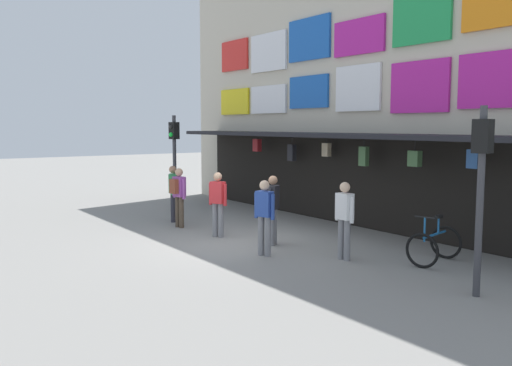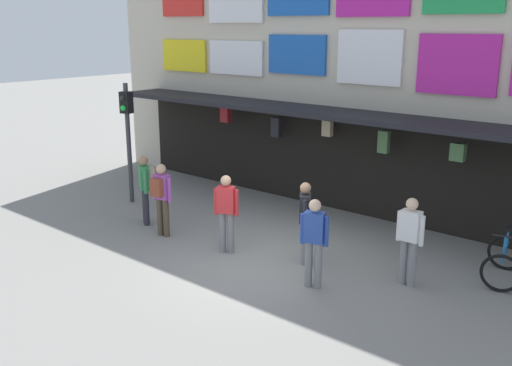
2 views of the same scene
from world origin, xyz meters
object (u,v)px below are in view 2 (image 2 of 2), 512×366
pedestrian_in_purple (410,237)px  pedestrian_in_blue (161,195)px  pedestrian_in_white (146,185)px  pedestrian_in_yellow (226,210)px  traffic_light_near (127,124)px  pedestrian_in_red (305,218)px  bicycle_parked (504,261)px  pedestrian_in_black (314,238)px

pedestrian_in_purple → pedestrian_in_blue: bearing=-167.8°
pedestrian_in_white → pedestrian_in_yellow: (2.70, -0.10, -0.04)m
traffic_light_near → pedestrian_in_red: 6.13m
bicycle_parked → pedestrian_in_red: (-3.36, -1.70, 0.55)m
pedestrian_in_red → pedestrian_in_blue: bearing=-166.4°
pedestrian_in_blue → pedestrian_in_yellow: 1.79m
pedestrian_in_white → pedestrian_in_blue: bearing=-18.9°
pedestrian_in_black → pedestrian_in_yellow: 2.36m
traffic_light_near → pedestrian_in_purple: traffic_light_near is taller
pedestrian_in_purple → traffic_light_near: bearing=179.7°
traffic_light_near → pedestrian_in_yellow: traffic_light_near is taller
pedestrian_in_white → pedestrian_in_blue: 0.97m
pedestrian_in_yellow → pedestrian_in_black: bearing=-5.4°
bicycle_parked → pedestrian_in_black: (-2.58, -2.51, 0.55)m
pedestrian_in_blue → pedestrian_in_red: same height
pedestrian_in_purple → pedestrian_in_red: (-2.06, -0.36, 0.00)m
pedestrian_in_purple → pedestrian_in_red: same height
pedestrian_in_purple → pedestrian_in_red: bearing=-170.0°
pedestrian_in_white → pedestrian_in_yellow: bearing=-2.1°
bicycle_parked → pedestrian_in_purple: pedestrian_in_purple is taller
pedestrian_in_white → pedestrian_in_purple: bearing=7.7°
bicycle_parked → traffic_light_near: bearing=-172.1°
bicycle_parked → pedestrian_in_blue: pedestrian_in_blue is taller
traffic_light_near → pedestrian_in_blue: (2.65, -1.21, -1.16)m
traffic_light_near → pedestrian_in_blue: traffic_light_near is taller
pedestrian_in_white → bicycle_parked: bearing=16.0°
traffic_light_near → bicycle_parked: bearing=7.9°
pedestrian_in_yellow → pedestrian_in_red: bearing=20.6°
bicycle_parked → pedestrian_in_red: pedestrian_in_red is taller
pedestrian_in_purple → bicycle_parked: bearing=45.7°
pedestrian_in_yellow → bicycle_parked: bearing=24.9°
pedestrian_in_black → traffic_light_near: bearing=169.8°
pedestrian_in_white → traffic_light_near: bearing=152.6°
pedestrian_in_white → pedestrian_in_black: bearing=-3.6°
pedestrian_in_purple → pedestrian_in_black: 1.74m
bicycle_parked → pedestrian_in_red: bearing=-153.2°
bicycle_parked → pedestrian_in_black: 3.65m
pedestrian_in_black → pedestrian_in_blue: bearing=179.9°
pedestrian_in_black → pedestrian_in_white: bearing=176.4°
pedestrian_in_blue → pedestrian_in_purple: 5.53m
pedestrian_in_blue → pedestrian_in_yellow: bearing=6.9°
traffic_light_near → pedestrian_in_red: traffic_light_near is taller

